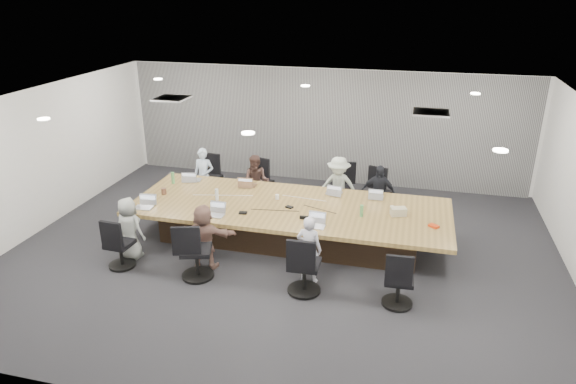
% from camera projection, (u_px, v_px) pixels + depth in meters
% --- Properties ---
extents(floor, '(10.00, 8.00, 0.00)m').
position_uv_depth(floor, '(283.00, 252.00, 9.56)').
color(floor, '#27282C').
rests_on(floor, ground).
extents(ceiling, '(10.00, 8.00, 0.00)m').
position_uv_depth(ceiling, '(282.00, 103.00, 8.51)').
color(ceiling, white).
rests_on(ceiling, wall_back).
extents(wall_back, '(10.00, 0.00, 2.80)m').
position_uv_depth(wall_back, '(324.00, 126.00, 12.63)').
color(wall_back, silver).
rests_on(wall_back, ground).
extents(wall_front, '(10.00, 0.00, 2.80)m').
position_uv_depth(wall_front, '(187.00, 312.00, 5.44)').
color(wall_front, silver).
rests_on(wall_front, ground).
extents(wall_left, '(0.00, 8.00, 2.80)m').
position_uv_depth(wall_left, '(39.00, 160.00, 10.17)').
color(wall_left, silver).
rests_on(wall_left, ground).
extents(curtain, '(9.80, 0.04, 2.80)m').
position_uv_depth(curtain, '(323.00, 127.00, 12.56)').
color(curtain, gray).
rests_on(curtain, ground).
extents(conference_table, '(6.00, 2.20, 0.74)m').
position_uv_depth(conference_table, '(289.00, 221.00, 9.86)').
color(conference_table, black).
rests_on(conference_table, ground).
extents(chair_0, '(0.60, 0.60, 0.79)m').
position_uv_depth(chair_0, '(210.00, 181.00, 11.92)').
color(chair_0, black).
rests_on(chair_0, ground).
extents(chair_1, '(0.63, 0.63, 0.77)m').
position_uv_depth(chair_1, '(261.00, 186.00, 11.64)').
color(chair_1, black).
rests_on(chair_1, ground).
extents(chair_2, '(0.73, 0.73, 0.87)m').
position_uv_depth(chair_2, '(340.00, 191.00, 11.21)').
color(chair_2, black).
rests_on(chair_2, ground).
extents(chair_3, '(0.66, 0.66, 0.78)m').
position_uv_depth(chair_3, '(379.00, 197.00, 11.03)').
color(chair_3, black).
rests_on(chair_3, ground).
extents(chair_4, '(0.53, 0.53, 0.73)m').
position_uv_depth(chair_4, '(120.00, 248.00, 8.94)').
color(chair_4, black).
rests_on(chair_4, ground).
extents(chair_5, '(0.72, 0.72, 0.86)m').
position_uv_depth(chair_5, '(196.00, 255.00, 8.59)').
color(chair_5, black).
rests_on(chair_5, ground).
extents(chair_6, '(0.59, 0.59, 0.85)m').
position_uv_depth(chair_6, '(304.00, 269.00, 8.17)').
color(chair_6, black).
rests_on(chair_6, ground).
extents(chair_7, '(0.53, 0.53, 0.75)m').
position_uv_depth(chair_7, '(399.00, 284.00, 7.85)').
color(chair_7, black).
rests_on(chair_7, ground).
extents(person_0, '(0.48, 0.33, 1.27)m').
position_uv_depth(person_0, '(204.00, 176.00, 11.51)').
color(person_0, silver).
rests_on(person_0, ground).
extents(laptop_0, '(0.35, 0.27, 0.02)m').
position_uv_depth(laptop_0, '(193.00, 180.00, 10.97)').
color(laptop_0, '#B2B2B7').
rests_on(laptop_0, conference_table).
extents(person_1, '(0.62, 0.50, 1.22)m').
position_uv_depth(person_1, '(257.00, 182.00, 11.24)').
color(person_1, '#47302B').
rests_on(person_1, ground).
extents(laptop_1, '(0.34, 0.24, 0.02)m').
position_uv_depth(laptop_1, '(248.00, 185.00, 10.69)').
color(laptop_1, '#8C6647').
rests_on(laptop_1, conference_table).
extents(person_2, '(0.87, 0.52, 1.33)m').
position_uv_depth(person_2, '(338.00, 187.00, 10.81)').
color(person_2, '#A5AFA3').
rests_on(person_2, ground).
extents(laptop_2, '(0.34, 0.25, 0.02)m').
position_uv_depth(laptop_2, '(334.00, 193.00, 10.28)').
color(laptop_2, '#B2B2B7').
rests_on(laptop_2, conference_table).
extents(person_3, '(0.74, 0.35, 1.22)m').
position_uv_depth(person_3, '(378.00, 193.00, 10.64)').
color(person_3, black).
rests_on(person_3, ground).
extents(laptop_3, '(0.29, 0.20, 0.02)m').
position_uv_depth(laptop_3, '(376.00, 197.00, 10.09)').
color(laptop_3, '#B2B2B7').
rests_on(laptop_3, conference_table).
extents(person_4, '(0.63, 0.47, 1.16)m').
position_uv_depth(person_4, '(129.00, 228.00, 9.17)').
color(person_4, '#939994').
rests_on(person_4, ground).
extents(laptop_4, '(0.35, 0.26, 0.02)m').
position_uv_depth(laptop_4, '(144.00, 208.00, 9.60)').
color(laptop_4, '#B2B2B7').
rests_on(laptop_4, conference_table).
extents(person_5, '(1.12, 0.46, 1.18)m').
position_uv_depth(person_5, '(204.00, 237.00, 8.84)').
color(person_5, '#825D51').
rests_on(person_5, ground).
extents(laptop_5, '(0.31, 0.22, 0.02)m').
position_uv_depth(laptop_5, '(215.00, 215.00, 9.28)').
color(laptop_5, '#B2B2B7').
rests_on(laptop_5, conference_table).
extents(person_6, '(0.47, 0.34, 1.18)m').
position_uv_depth(person_6, '(309.00, 249.00, 8.42)').
color(person_6, silver).
rests_on(person_6, ground).
extents(laptop_6, '(0.32, 0.23, 0.02)m').
position_uv_depth(laptop_6, '(316.00, 226.00, 8.86)').
color(laptop_6, '#B2B2B7').
rests_on(laptop_6, conference_table).
extents(bottle_green_left, '(0.08, 0.08, 0.25)m').
position_uv_depth(bottle_green_left, '(173.00, 178.00, 10.75)').
color(bottle_green_left, '#519854').
rests_on(bottle_green_left, conference_table).
extents(bottle_green_right, '(0.07, 0.07, 0.22)m').
position_uv_depth(bottle_green_right, '(362.00, 211.00, 9.22)').
color(bottle_green_right, '#519854').
rests_on(bottle_green_right, conference_table).
extents(bottle_clear, '(0.09, 0.09, 0.23)m').
position_uv_depth(bottle_clear, '(217.00, 195.00, 9.93)').
color(bottle_clear, silver).
rests_on(bottle_clear, conference_table).
extents(cup_white_far, '(0.10, 0.10, 0.09)m').
position_uv_depth(cup_white_far, '(277.00, 197.00, 9.99)').
color(cup_white_far, white).
rests_on(cup_white_far, conference_table).
extents(cup_white_near, '(0.10, 0.10, 0.10)m').
position_uv_depth(cup_white_near, '(392.00, 209.00, 9.45)').
color(cup_white_near, white).
rests_on(cup_white_near, conference_table).
extents(mug_brown, '(0.13, 0.13, 0.12)m').
position_uv_depth(mug_brown, '(164.00, 191.00, 10.23)').
color(mug_brown, brown).
rests_on(mug_brown, conference_table).
extents(mic_left, '(0.16, 0.12, 0.03)m').
position_uv_depth(mic_left, '(243.00, 213.00, 9.37)').
color(mic_left, black).
rests_on(mic_left, conference_table).
extents(mic_right, '(0.16, 0.13, 0.03)m').
position_uv_depth(mic_right, '(289.00, 207.00, 9.62)').
color(mic_right, black).
rests_on(mic_right, conference_table).
extents(stapler, '(0.16, 0.04, 0.06)m').
position_uv_depth(stapler, '(304.00, 218.00, 9.14)').
color(stapler, black).
rests_on(stapler, conference_table).
extents(canvas_bag, '(0.31, 0.25, 0.15)m').
position_uv_depth(canvas_bag, '(398.00, 212.00, 9.28)').
color(canvas_bag, '#B8AF8C').
rests_on(canvas_bag, conference_table).
extents(snack_packet, '(0.20, 0.19, 0.04)m').
position_uv_depth(snack_packet, '(434.00, 226.00, 8.85)').
color(snack_packet, red).
rests_on(snack_packet, conference_table).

